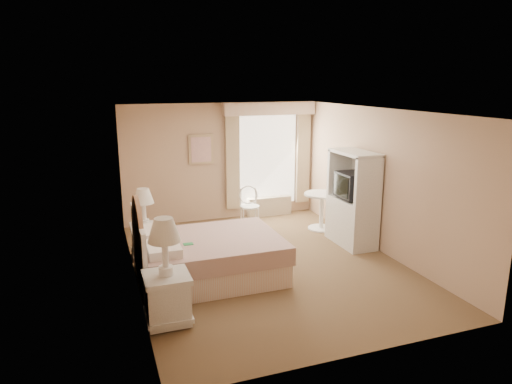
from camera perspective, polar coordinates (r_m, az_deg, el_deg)
name	(u,v)px	position (r m, az deg, el deg)	size (l,w,h in m)	color
room	(268,190)	(7.24, 1.47, 0.21)	(4.21, 5.51, 2.51)	brown
window	(269,156)	(10.03, 1.63, 4.53)	(2.05, 0.22, 2.51)	white
framed_art	(201,149)	(9.62, -6.89, 5.30)	(0.52, 0.04, 0.62)	tan
bed	(203,256)	(7.03, -6.65, -7.97)	(2.14, 1.66, 1.47)	#DBAA8E
nightstand_near	(167,285)	(5.80, -11.10, -11.35)	(0.55, 0.55, 1.34)	white
nightstand_far	(145,232)	(8.01, -13.67, -4.83)	(0.49, 0.49, 1.18)	white
round_table	(322,205)	(9.29, 8.22, -1.65)	(0.71, 0.71, 0.75)	white
cafe_chair	(249,203)	(9.44, -0.87, -1.37)	(0.46, 0.46, 0.83)	white
armoire	(353,206)	(8.50, 11.98, -1.75)	(0.52, 1.04, 1.73)	white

